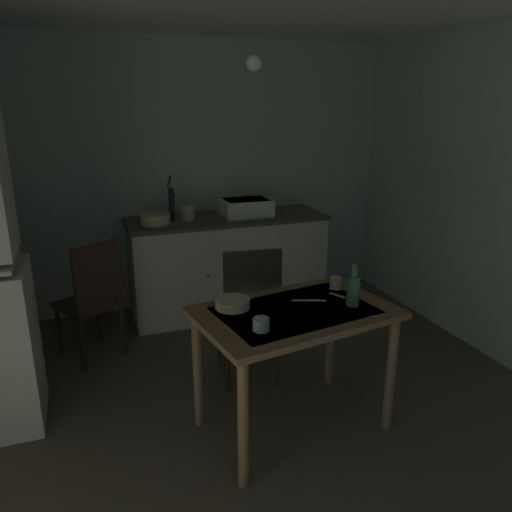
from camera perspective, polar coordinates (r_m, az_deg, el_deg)
name	(u,v)px	position (r m, az deg, el deg)	size (l,w,h in m)	color
ground_plane	(243,411)	(3.29, -1.54, -17.46)	(5.02, 5.02, 0.00)	brown
wall_back	(175,178)	(4.65, -9.31, 8.88)	(4.12, 0.10, 2.42)	beige
counter_cabinet	(227,264)	(4.56, -3.32, -0.95)	(1.76, 0.64, 0.89)	beige
sink_basin	(246,207)	(4.48, -1.19, 5.66)	(0.44, 0.34, 0.15)	white
hand_pump	(171,201)	(4.35, -9.72, 6.28)	(0.05, 0.27, 0.39)	#232328
mixing_bowl_counter	(155,219)	(4.25, -11.56, 4.22)	(0.25, 0.25, 0.09)	beige
stoneware_crock	(188,212)	(4.35, -7.90, 5.07)	(0.11, 0.11, 0.14)	beige
dining_table	(295,328)	(2.85, 4.49, -8.24)	(1.19, 0.87, 0.76)	brown
chair_far_side	(249,314)	(3.36, -0.79, -6.68)	(0.44, 0.44, 0.98)	#2B281D
chair_by_counter	(93,299)	(3.87, -18.31, -4.70)	(0.54, 0.54, 0.92)	#33241D
serving_bowl_wide	(233,303)	(2.81, -2.70, -5.47)	(0.20, 0.20, 0.05)	beige
mug_dark	(335,283)	(3.12, 9.14, -3.07)	(0.07, 0.07, 0.08)	beige
teacup_cream	(261,324)	(2.54, 0.58, -7.89)	(0.09, 0.09, 0.07)	#ADD1C1
glass_bottle	(353,289)	(2.88, 11.15, -3.80)	(0.07, 0.07, 0.24)	#4C7F56
table_knife	(309,300)	(2.93, 6.11, -5.12)	(0.20, 0.02, 0.01)	silver
teaspoon_near_bowl	(340,296)	(3.02, 9.69, -4.58)	(0.15, 0.02, 0.01)	beige
pendant_bulb	(254,63)	(2.76, -0.26, 21.34)	(0.08, 0.08, 0.08)	#F9EFCC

